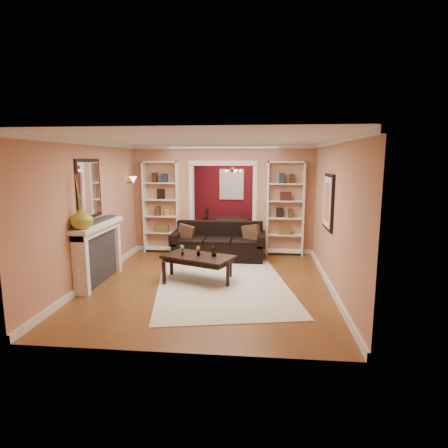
# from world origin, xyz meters

# --- Properties ---
(floor) EXTENTS (8.00, 8.00, 0.00)m
(floor) POSITION_xyz_m (0.00, 0.00, 0.00)
(floor) COLOR brown
(floor) RESTS_ON ground
(ceiling) EXTENTS (8.00, 8.00, 0.00)m
(ceiling) POSITION_xyz_m (0.00, 0.00, 2.70)
(ceiling) COLOR white
(ceiling) RESTS_ON ground
(wall_back) EXTENTS (8.00, 0.00, 8.00)m
(wall_back) POSITION_xyz_m (0.00, 4.00, 1.35)
(wall_back) COLOR tan
(wall_back) RESTS_ON ground
(wall_front) EXTENTS (8.00, 0.00, 8.00)m
(wall_front) POSITION_xyz_m (0.00, -4.00, 1.35)
(wall_front) COLOR tan
(wall_front) RESTS_ON ground
(wall_left) EXTENTS (0.00, 8.00, 8.00)m
(wall_left) POSITION_xyz_m (-2.25, 0.00, 1.35)
(wall_left) COLOR tan
(wall_left) RESTS_ON ground
(wall_right) EXTENTS (0.00, 8.00, 8.00)m
(wall_right) POSITION_xyz_m (2.25, 0.00, 1.35)
(wall_right) COLOR tan
(wall_right) RESTS_ON ground
(partition_wall) EXTENTS (4.50, 0.15, 2.70)m
(partition_wall) POSITION_xyz_m (0.00, 1.20, 1.35)
(partition_wall) COLOR tan
(partition_wall) RESTS_ON floor
(red_back_panel) EXTENTS (4.44, 0.04, 2.64)m
(red_back_panel) POSITION_xyz_m (0.00, 3.97, 1.32)
(red_back_panel) COLOR maroon
(red_back_panel) RESTS_ON floor
(dining_window) EXTENTS (0.78, 0.03, 0.98)m
(dining_window) POSITION_xyz_m (0.00, 3.93, 1.55)
(dining_window) COLOR #8CA5CC
(dining_window) RESTS_ON wall_back
(area_rug) EXTENTS (2.99, 3.75, 0.01)m
(area_rug) POSITION_xyz_m (0.27, -1.50, 0.01)
(area_rug) COLOR beige
(area_rug) RESTS_ON floor
(sofa) EXTENTS (2.19, 0.95, 0.86)m
(sofa) POSITION_xyz_m (-0.03, 0.45, 0.43)
(sofa) COLOR black
(sofa) RESTS_ON floor
(pillow_left) EXTENTS (0.39, 0.19, 0.37)m
(pillow_left) POSITION_xyz_m (-0.81, 0.43, 0.61)
(pillow_left) COLOR brown
(pillow_left) RESTS_ON sofa
(pillow_right) EXTENTS (0.43, 0.33, 0.43)m
(pillow_right) POSITION_xyz_m (0.74, 0.43, 0.63)
(pillow_right) COLOR brown
(pillow_right) RESTS_ON sofa
(coffee_table) EXTENTS (1.50, 1.17, 0.50)m
(coffee_table) POSITION_xyz_m (-0.24, -1.23, 0.25)
(coffee_table) COLOR black
(coffee_table) RESTS_ON floor
(plant_left) EXTENTS (0.13, 0.14, 0.22)m
(plant_left) POSITION_xyz_m (-0.55, -1.23, 0.61)
(plant_left) COLOR #336626
(plant_left) RESTS_ON coffee_table
(plant_center) EXTENTS (0.13, 0.13, 0.19)m
(plant_center) POSITION_xyz_m (-0.24, -1.23, 0.60)
(plant_center) COLOR #336626
(plant_center) RESTS_ON coffee_table
(plant_right) EXTENTS (0.16, 0.16, 0.20)m
(plant_right) POSITION_xyz_m (0.07, -1.23, 0.60)
(plant_right) COLOR #336626
(plant_right) RESTS_ON coffee_table
(bookshelf_left) EXTENTS (0.90, 0.30, 2.30)m
(bookshelf_left) POSITION_xyz_m (-1.55, 1.03, 1.15)
(bookshelf_left) COLOR white
(bookshelf_left) RESTS_ON floor
(bookshelf_right) EXTENTS (0.90, 0.30, 2.30)m
(bookshelf_right) POSITION_xyz_m (1.55, 1.03, 1.15)
(bookshelf_right) COLOR white
(bookshelf_right) RESTS_ON floor
(fireplace) EXTENTS (0.32, 1.70, 1.16)m
(fireplace) POSITION_xyz_m (-2.09, -1.50, 0.58)
(fireplace) COLOR white
(fireplace) RESTS_ON floor
(vase) EXTENTS (0.49, 0.49, 0.40)m
(vase) POSITION_xyz_m (-2.09, -2.14, 1.36)
(vase) COLOR #9E9B33
(vase) RESTS_ON fireplace
(mirror) EXTENTS (0.03, 0.95, 1.10)m
(mirror) POSITION_xyz_m (-2.23, -1.50, 1.80)
(mirror) COLOR silver
(mirror) RESTS_ON wall_left
(wall_sconce) EXTENTS (0.18, 0.18, 0.22)m
(wall_sconce) POSITION_xyz_m (-2.15, 0.55, 1.83)
(wall_sconce) COLOR #FFE0A5
(wall_sconce) RESTS_ON wall_left
(framed_art) EXTENTS (0.04, 0.85, 1.05)m
(framed_art) POSITION_xyz_m (2.21, -1.00, 1.55)
(framed_art) COLOR black
(framed_art) RESTS_ON wall_right
(dining_table) EXTENTS (1.74, 0.97, 0.61)m
(dining_table) POSITION_xyz_m (0.14, 2.57, 0.31)
(dining_table) COLOR black
(dining_table) RESTS_ON floor
(dining_chair_nw) EXTENTS (0.51, 0.51, 0.78)m
(dining_chair_nw) POSITION_xyz_m (-0.41, 2.27, 0.39)
(dining_chair_nw) COLOR black
(dining_chair_nw) RESTS_ON floor
(dining_chair_ne) EXTENTS (0.50, 0.50, 0.82)m
(dining_chair_ne) POSITION_xyz_m (0.69, 2.27, 0.41)
(dining_chair_ne) COLOR black
(dining_chair_ne) RESTS_ON floor
(dining_chair_sw) EXTENTS (0.55, 0.55, 0.94)m
(dining_chair_sw) POSITION_xyz_m (-0.41, 2.87, 0.47)
(dining_chair_sw) COLOR black
(dining_chair_sw) RESTS_ON floor
(dining_chair_se) EXTENTS (0.59, 0.59, 0.90)m
(dining_chair_se) POSITION_xyz_m (0.69, 2.87, 0.45)
(dining_chair_se) COLOR black
(dining_chair_se) RESTS_ON floor
(chandelier) EXTENTS (0.50, 0.50, 0.30)m
(chandelier) POSITION_xyz_m (0.00, 2.70, 2.02)
(chandelier) COLOR #40331D
(chandelier) RESTS_ON ceiling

